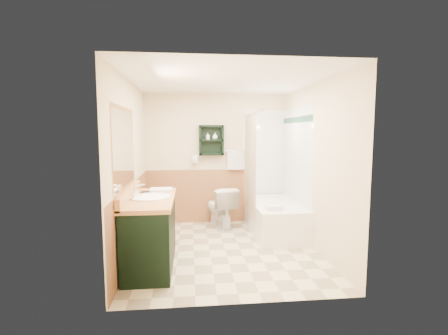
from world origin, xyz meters
TOP-DOWN VIEW (x-y plane):
  - floor at (0.00, 0.00)m, footprint 3.00×3.00m
  - back_wall at (0.00, 1.52)m, footprint 2.60×0.04m
  - left_wall at (-1.32, 0.00)m, footprint 0.04×3.00m
  - right_wall at (1.32, 0.00)m, footprint 0.04×3.00m
  - ceiling at (0.00, 0.00)m, footprint 2.60×3.00m
  - wainscot_left at (-1.29, 0.00)m, footprint 2.98×2.98m
  - wainscot_back at (0.00, 1.49)m, footprint 2.58×2.58m
  - mirror_frame at (-1.27, -0.55)m, footprint 1.30×1.30m
  - mirror_glass at (-1.27, -0.55)m, footprint 1.20×1.20m
  - tile_right at (1.28, 0.75)m, footprint 1.50×1.50m
  - tile_back at (1.03, 1.48)m, footprint 0.95×0.95m
  - tile_accent at (1.27, 0.75)m, footprint 1.50×1.50m
  - wall_shelf at (-0.10, 1.41)m, footprint 0.45×0.15m
  - hair_dryer at (-0.40, 1.43)m, footprint 0.10×0.24m
  - towel_bar at (0.35, 1.45)m, footprint 0.40×0.06m
  - curtain_rod at (0.53, 0.75)m, footprint 0.03×1.60m
  - shower_curtain at (0.53, 0.92)m, footprint 1.05×1.05m
  - vanity at (-0.99, -0.42)m, footprint 0.59×1.38m
  - bathtub at (0.93, 0.68)m, footprint 0.79×1.50m
  - toilet at (0.03, 1.10)m, footprint 0.62×0.84m
  - counter_towel at (-0.89, 0.00)m, footprint 0.30×0.24m
  - vanity_book at (-1.16, -0.13)m, footprint 0.15×0.02m
  - tub_towel at (0.76, 0.19)m, footprint 0.23×0.19m
  - soap_bottle_a at (-0.16, 1.40)m, footprint 0.08×0.13m
  - soap_bottle_b at (-0.03, 1.40)m, footprint 0.13×0.15m

SIDE VIEW (x-z plane):
  - floor at x=0.00m, z-range 0.00..0.00m
  - bathtub at x=0.93m, z-range 0.00..0.53m
  - toilet at x=0.03m, z-range 0.00..0.73m
  - vanity at x=-0.99m, z-range 0.00..0.88m
  - wainscot_left at x=-1.29m, z-range 0.00..1.00m
  - wainscot_back at x=0.00m, z-range 0.00..1.00m
  - tub_towel at x=0.76m, z-range 0.53..0.60m
  - counter_towel at x=-0.89m, z-range 0.88..0.92m
  - vanity_book at x=-1.16m, z-range 0.88..1.08m
  - tile_right at x=1.28m, z-range 0.00..2.10m
  - tile_back at x=1.03m, z-range 0.00..2.10m
  - shower_curtain at x=0.53m, z-range 0.30..2.00m
  - back_wall at x=0.00m, z-range 0.00..2.40m
  - left_wall at x=-1.32m, z-range 0.00..2.40m
  - right_wall at x=1.32m, z-range 0.00..2.40m
  - hair_dryer at x=-0.40m, z-range 1.11..1.29m
  - towel_bar at x=0.35m, z-range 1.15..1.55m
  - mirror_frame at x=-1.27m, z-range 1.00..2.00m
  - mirror_glass at x=-1.27m, z-range 1.05..1.95m
  - wall_shelf at x=-0.10m, z-range 1.27..1.83m
  - soap_bottle_a at x=-0.16m, z-range 1.56..1.62m
  - soap_bottle_b at x=-0.03m, z-range 1.56..1.66m
  - tile_accent at x=1.27m, z-range 1.85..1.95m
  - curtain_rod at x=0.53m, z-range 1.98..2.02m
  - ceiling at x=0.00m, z-range 2.40..2.44m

